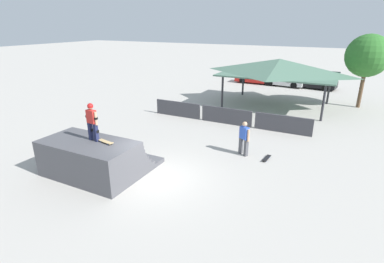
{
  "coord_description": "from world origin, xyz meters",
  "views": [
    {
      "loc": [
        6.54,
        -9.37,
        6.19
      ],
      "look_at": [
        -0.17,
        3.67,
        0.86
      ],
      "focal_mm": 28.0,
      "sensor_mm": 36.0,
      "label": 1
    }
  ],
  "objects_px": {
    "skater_on_deck": "(92,119)",
    "parked_car_white": "(284,80)",
    "skateboard_on_deck": "(106,142)",
    "tree_beside_pavilion": "(368,56)",
    "skateboard_on_ground": "(266,158)",
    "parked_car_red": "(257,78)",
    "parked_car_black": "(314,82)",
    "bystander_walking": "(244,137)"
  },
  "relations": [
    {
      "from": "skater_on_deck",
      "to": "parked_car_white",
      "type": "bearing_deg",
      "value": 87.45
    },
    {
      "from": "skateboard_on_deck",
      "to": "tree_beside_pavilion",
      "type": "xyz_separation_m",
      "value": [
        9.49,
        17.55,
        2.28
      ]
    },
    {
      "from": "skateboard_on_ground",
      "to": "parked_car_red",
      "type": "bearing_deg",
      "value": -158.57
    },
    {
      "from": "skateboard_on_deck",
      "to": "skateboard_on_ground",
      "type": "relative_size",
      "value": 0.97
    },
    {
      "from": "parked_car_red",
      "to": "parked_car_white",
      "type": "height_order",
      "value": "same"
    },
    {
      "from": "parked_car_white",
      "to": "skateboard_on_ground",
      "type": "bearing_deg",
      "value": -75.83
    },
    {
      "from": "skateboard_on_ground",
      "to": "parked_car_red",
      "type": "relative_size",
      "value": 0.19
    },
    {
      "from": "parked_car_white",
      "to": "parked_car_black",
      "type": "distance_m",
      "value": 2.92
    },
    {
      "from": "parked_car_white",
      "to": "parked_car_black",
      "type": "bearing_deg",
      "value": 8.45
    },
    {
      "from": "parked_car_white",
      "to": "parked_car_red",
      "type": "bearing_deg",
      "value": -177.28
    },
    {
      "from": "bystander_walking",
      "to": "parked_car_white",
      "type": "bearing_deg",
      "value": -55.07
    },
    {
      "from": "skater_on_deck",
      "to": "parked_car_black",
      "type": "relative_size",
      "value": 0.37
    },
    {
      "from": "skateboard_on_deck",
      "to": "parked_car_white",
      "type": "height_order",
      "value": "skateboard_on_deck"
    },
    {
      "from": "parked_car_black",
      "to": "parked_car_red",
      "type": "bearing_deg",
      "value": -172.44
    },
    {
      "from": "skateboard_on_ground",
      "to": "skateboard_on_deck",
      "type": "bearing_deg",
      "value": -44.59
    },
    {
      "from": "skater_on_deck",
      "to": "bystander_walking",
      "type": "distance_m",
      "value": 7.11
    },
    {
      "from": "skateboard_on_ground",
      "to": "tree_beside_pavilion",
      "type": "height_order",
      "value": "tree_beside_pavilion"
    },
    {
      "from": "parked_car_red",
      "to": "skater_on_deck",
      "type": "bearing_deg",
      "value": -90.02
    },
    {
      "from": "skater_on_deck",
      "to": "parked_car_red",
      "type": "distance_m",
      "value": 23.69
    },
    {
      "from": "skater_on_deck",
      "to": "parked_car_red",
      "type": "xyz_separation_m",
      "value": [
        0.36,
        23.62,
        -1.89
      ]
    },
    {
      "from": "skater_on_deck",
      "to": "parked_car_white",
      "type": "xyz_separation_m",
      "value": [
        3.28,
        23.48,
        -1.89
      ]
    },
    {
      "from": "tree_beside_pavilion",
      "to": "parked_car_red",
      "type": "xyz_separation_m",
      "value": [
        -9.78,
        6.07,
        -3.3
      ]
    },
    {
      "from": "parked_car_red",
      "to": "parked_car_white",
      "type": "bearing_deg",
      "value": -1.83
    },
    {
      "from": "bystander_walking",
      "to": "parked_car_black",
      "type": "height_order",
      "value": "bystander_walking"
    },
    {
      "from": "parked_car_red",
      "to": "parked_car_black",
      "type": "xyz_separation_m",
      "value": [
        5.83,
        0.02,
        -0.0
      ]
    },
    {
      "from": "skateboard_on_deck",
      "to": "parked_car_black",
      "type": "height_order",
      "value": "skateboard_on_deck"
    },
    {
      "from": "tree_beside_pavilion",
      "to": "skater_on_deck",
      "type": "bearing_deg",
      "value": -120.03
    },
    {
      "from": "skateboard_on_ground",
      "to": "parked_car_red",
      "type": "xyz_separation_m",
      "value": [
        -5.8,
        18.81,
        0.54
      ]
    },
    {
      "from": "bystander_walking",
      "to": "tree_beside_pavilion",
      "type": "height_order",
      "value": "tree_beside_pavilion"
    },
    {
      "from": "parked_car_black",
      "to": "skateboard_on_deck",
      "type": "bearing_deg",
      "value": -95.82
    },
    {
      "from": "skater_on_deck",
      "to": "skateboard_on_ground",
      "type": "xyz_separation_m",
      "value": [
        6.16,
        4.81,
        -2.43
      ]
    },
    {
      "from": "bystander_walking",
      "to": "parked_car_black",
      "type": "relative_size",
      "value": 0.4
    },
    {
      "from": "bystander_walking",
      "to": "parked_car_white",
      "type": "height_order",
      "value": "bystander_walking"
    },
    {
      "from": "bystander_walking",
      "to": "skateboard_on_ground",
      "type": "distance_m",
      "value": 1.49
    },
    {
      "from": "skateboard_on_deck",
      "to": "parked_car_red",
      "type": "height_order",
      "value": "skateboard_on_deck"
    },
    {
      "from": "parked_car_red",
      "to": "tree_beside_pavilion",
      "type": "bearing_deg",
      "value": -30.98
    },
    {
      "from": "skateboard_on_deck",
      "to": "parked_car_black",
      "type": "distance_m",
      "value": 24.3
    },
    {
      "from": "bystander_walking",
      "to": "parked_car_black",
      "type": "distance_m",
      "value": 18.83
    },
    {
      "from": "parked_car_white",
      "to": "parked_car_black",
      "type": "height_order",
      "value": "same"
    },
    {
      "from": "bystander_walking",
      "to": "tree_beside_pavilion",
      "type": "xyz_separation_m",
      "value": [
        5.16,
        12.7,
        2.94
      ]
    },
    {
      "from": "bystander_walking",
      "to": "parked_car_white",
      "type": "relative_size",
      "value": 0.42
    },
    {
      "from": "parked_car_red",
      "to": "skateboard_on_ground",
      "type": "bearing_deg",
      "value": -72.01
    }
  ]
}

